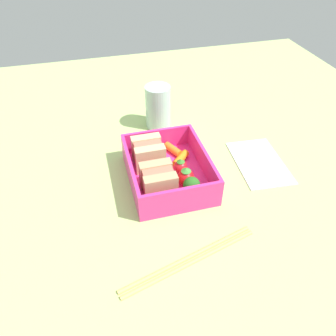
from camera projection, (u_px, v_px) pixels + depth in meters
ground_plane at (168, 183)px, 60.26cm from camera, size 120.00×120.00×2.00cm
bento_tray at (168, 177)px, 59.22cm from camera, size 17.23×13.81×1.20cm
bento_rim at (168, 165)px, 57.47cm from camera, size 17.23×13.81×4.17cm
sandwich_left at (158, 181)px, 53.88cm from camera, size 5.42×5.40×4.89cm
sandwich_center_left at (148, 153)px, 59.54cm from camera, size 5.42×5.40×4.89cm
broccoli_floret at (192, 186)px, 53.35cm from camera, size 2.83×2.83×3.77cm
strawberry_far_left at (186, 177)px, 55.98cm from camera, size 2.90×2.90×3.50cm
strawberry_left at (180, 166)px, 58.60cm from camera, size 2.43×2.43×3.03cm
carrot_stick_far_left at (181, 159)px, 61.13cm from camera, size 3.94×3.92×1.42cm
carrot_stick_left at (173, 149)px, 63.26cm from camera, size 4.16×2.99×1.43cm
chopstick_pair at (190, 259)px, 46.38cm from camera, size 7.08×21.49×0.70cm
drinking_glass at (158, 107)px, 70.23cm from camera, size 5.39×5.39×9.31cm
folded_napkin at (259, 162)px, 63.14cm from camera, size 14.89×9.94×0.40cm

